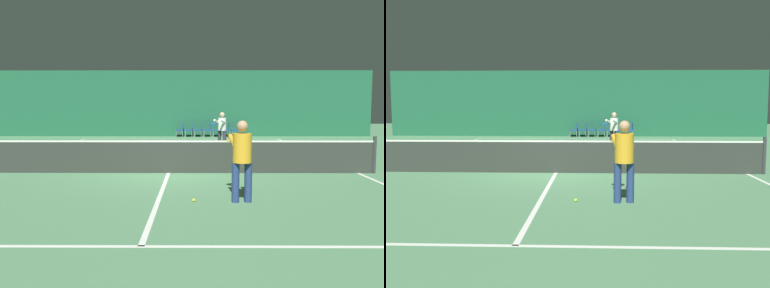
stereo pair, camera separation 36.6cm
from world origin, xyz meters
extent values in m
plane|color=#4C7F56|center=(0.00, 0.00, 0.00)|extent=(60.00, 60.00, 0.00)
cube|color=#1E5B3D|center=(0.00, 13.92, 2.00)|extent=(23.00, 0.12, 4.00)
cube|color=silver|center=(0.00, 11.90, 0.00)|extent=(11.00, 0.10, 0.00)
cube|color=silver|center=(0.00, 6.40, 0.00)|extent=(8.25, 0.10, 0.00)
cube|color=silver|center=(0.00, -6.40, 0.00)|extent=(8.25, 0.10, 0.00)
cube|color=silver|center=(5.50, 0.00, 0.00)|extent=(0.10, 23.80, 0.00)
cube|color=silver|center=(0.00, 0.00, 0.00)|extent=(0.10, 12.80, 0.00)
cube|color=#2D332D|center=(0.00, 0.00, 0.47)|extent=(11.90, 0.02, 0.95)
cube|color=white|center=(0.00, 0.00, 0.92)|extent=(11.90, 0.02, 0.05)
cylinder|color=#333338|center=(5.95, 0.00, 0.53)|extent=(0.10, 0.10, 1.07)
cylinder|color=navy|center=(1.59, -3.68, 0.41)|extent=(0.17, 0.17, 0.82)
cylinder|color=navy|center=(1.85, -3.65, 0.41)|extent=(0.17, 0.17, 0.82)
cylinder|color=gold|center=(1.72, -3.66, 1.12)|extent=(0.42, 0.42, 0.59)
sphere|color=tan|center=(1.72, -3.66, 1.56)|extent=(0.23, 0.23, 0.23)
cylinder|color=gold|center=(1.55, -3.41, 1.25)|extent=(0.15, 0.57, 0.24)
cylinder|color=gold|center=(1.85, -3.38, 1.25)|extent=(0.15, 0.57, 0.24)
cylinder|color=black|center=(1.66, -2.98, 1.18)|extent=(0.06, 0.31, 0.03)
torus|color=gold|center=(1.63, -2.67, 1.18)|extent=(0.36, 0.36, 0.03)
cylinder|color=silver|center=(1.63, -2.67, 1.18)|extent=(0.30, 0.30, 0.00)
cylinder|color=#2D2D38|center=(2.11, 6.98, 0.40)|extent=(0.20, 0.20, 0.79)
cylinder|color=#2D2D38|center=(1.89, 7.09, 0.40)|extent=(0.20, 0.20, 0.79)
cylinder|color=white|center=(2.00, 7.04, 1.08)|extent=(0.50, 0.50, 0.57)
sphere|color=#DBAD89|center=(2.00, 7.04, 1.51)|extent=(0.22, 0.22, 0.22)
cylinder|color=white|center=(2.01, 6.74, 1.21)|extent=(0.33, 0.53, 0.23)
cylinder|color=white|center=(1.75, 6.87, 1.21)|extent=(0.33, 0.53, 0.23)
cylinder|color=black|center=(1.69, 6.44, 1.14)|extent=(0.16, 0.29, 0.03)
torus|color=#1951B2|center=(1.56, 6.17, 1.14)|extent=(0.44, 0.44, 0.03)
cylinder|color=silver|center=(1.56, 6.17, 1.14)|extent=(0.37, 0.37, 0.00)
cylinder|color=#99999E|center=(-0.34, 13.56, 0.20)|extent=(0.03, 0.03, 0.39)
cylinder|color=#99999E|center=(-0.34, 13.18, 0.20)|extent=(0.03, 0.03, 0.39)
cylinder|color=#99999E|center=(0.04, 13.56, 0.20)|extent=(0.03, 0.03, 0.39)
cylinder|color=#99999E|center=(0.04, 13.18, 0.20)|extent=(0.03, 0.03, 0.39)
cube|color=navy|center=(-0.15, 13.37, 0.41)|extent=(0.44, 0.44, 0.05)
cube|color=navy|center=(0.05, 13.37, 0.64)|extent=(0.04, 0.44, 0.40)
cylinder|color=#99999E|center=(0.21, 13.56, 0.20)|extent=(0.03, 0.03, 0.39)
cylinder|color=#99999E|center=(0.21, 13.18, 0.20)|extent=(0.03, 0.03, 0.39)
cylinder|color=#99999E|center=(0.59, 13.56, 0.20)|extent=(0.03, 0.03, 0.39)
cylinder|color=#99999E|center=(0.59, 13.18, 0.20)|extent=(0.03, 0.03, 0.39)
cube|color=navy|center=(0.40, 13.37, 0.41)|extent=(0.44, 0.44, 0.05)
cube|color=navy|center=(0.60, 13.37, 0.64)|extent=(0.04, 0.44, 0.40)
cylinder|color=#99999E|center=(0.77, 13.56, 0.20)|extent=(0.03, 0.03, 0.39)
cylinder|color=#99999E|center=(0.77, 13.18, 0.20)|extent=(0.03, 0.03, 0.39)
cylinder|color=#99999E|center=(1.15, 13.56, 0.20)|extent=(0.03, 0.03, 0.39)
cylinder|color=#99999E|center=(1.15, 13.18, 0.20)|extent=(0.03, 0.03, 0.39)
cube|color=navy|center=(0.96, 13.37, 0.41)|extent=(0.44, 0.44, 0.05)
cube|color=navy|center=(1.16, 13.37, 0.64)|extent=(0.04, 0.44, 0.40)
cylinder|color=#99999E|center=(1.33, 13.56, 0.20)|extent=(0.03, 0.03, 0.39)
cylinder|color=#99999E|center=(1.33, 13.18, 0.20)|extent=(0.03, 0.03, 0.39)
cylinder|color=#99999E|center=(1.71, 13.56, 0.20)|extent=(0.03, 0.03, 0.39)
cylinder|color=#99999E|center=(1.71, 13.18, 0.20)|extent=(0.03, 0.03, 0.39)
cube|color=navy|center=(1.52, 13.37, 0.41)|extent=(0.44, 0.44, 0.05)
cube|color=navy|center=(1.72, 13.37, 0.64)|extent=(0.04, 0.44, 0.40)
cylinder|color=#99999E|center=(1.88, 13.56, 0.20)|extent=(0.03, 0.03, 0.39)
cylinder|color=#99999E|center=(1.88, 13.18, 0.20)|extent=(0.03, 0.03, 0.39)
cylinder|color=#99999E|center=(2.26, 13.56, 0.20)|extent=(0.03, 0.03, 0.39)
cylinder|color=#99999E|center=(2.26, 13.18, 0.20)|extent=(0.03, 0.03, 0.39)
cube|color=navy|center=(2.07, 13.37, 0.41)|extent=(0.44, 0.44, 0.05)
cube|color=navy|center=(2.27, 13.37, 0.64)|extent=(0.04, 0.44, 0.40)
cylinder|color=#99999E|center=(2.44, 13.56, 0.20)|extent=(0.03, 0.03, 0.39)
cylinder|color=#99999E|center=(2.44, 13.18, 0.20)|extent=(0.03, 0.03, 0.39)
cylinder|color=#99999E|center=(2.82, 13.56, 0.20)|extent=(0.03, 0.03, 0.39)
cylinder|color=#99999E|center=(2.82, 13.18, 0.20)|extent=(0.03, 0.03, 0.39)
cube|color=navy|center=(2.63, 13.37, 0.41)|extent=(0.44, 0.44, 0.05)
cube|color=navy|center=(2.83, 13.37, 0.64)|extent=(0.04, 0.44, 0.40)
cylinder|color=#99999E|center=(3.00, 13.56, 0.20)|extent=(0.03, 0.03, 0.39)
cylinder|color=#99999E|center=(3.00, 13.18, 0.20)|extent=(0.03, 0.03, 0.39)
cylinder|color=#99999E|center=(3.38, 13.56, 0.20)|extent=(0.03, 0.03, 0.39)
cylinder|color=#99999E|center=(3.38, 13.18, 0.20)|extent=(0.03, 0.03, 0.39)
cube|color=navy|center=(3.19, 13.37, 0.41)|extent=(0.44, 0.44, 0.05)
cube|color=navy|center=(3.39, 13.37, 0.64)|extent=(0.04, 0.44, 0.40)
sphere|color=#D1DB33|center=(0.74, -3.64, 0.03)|extent=(0.07, 0.07, 0.07)
camera|label=1|loc=(0.76, -12.27, 2.02)|focal=40.00mm
camera|label=2|loc=(1.13, -12.26, 2.02)|focal=40.00mm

